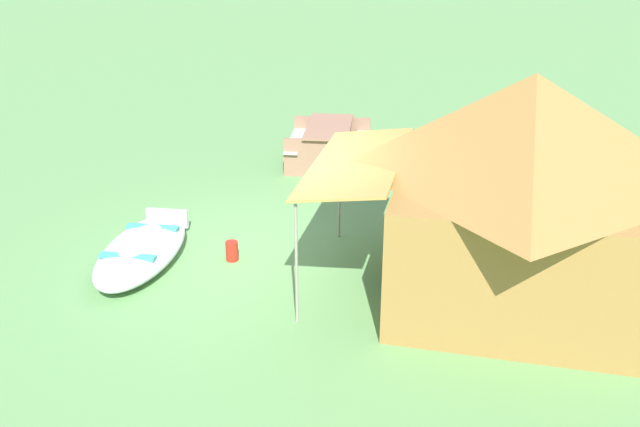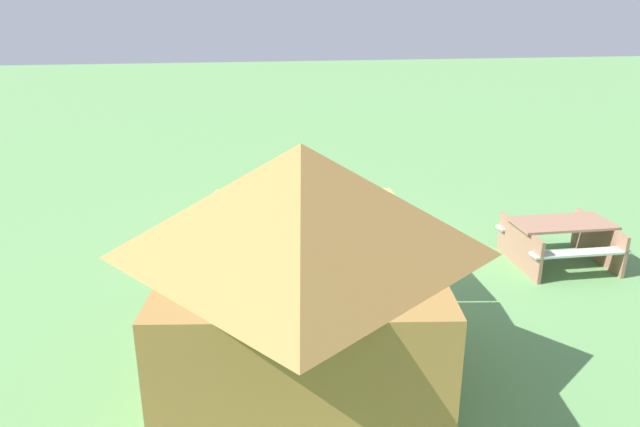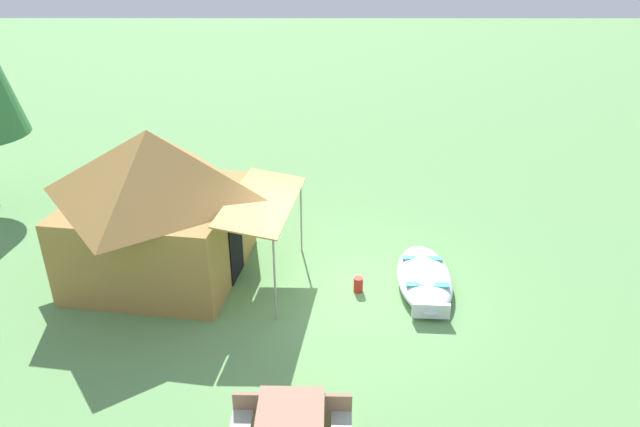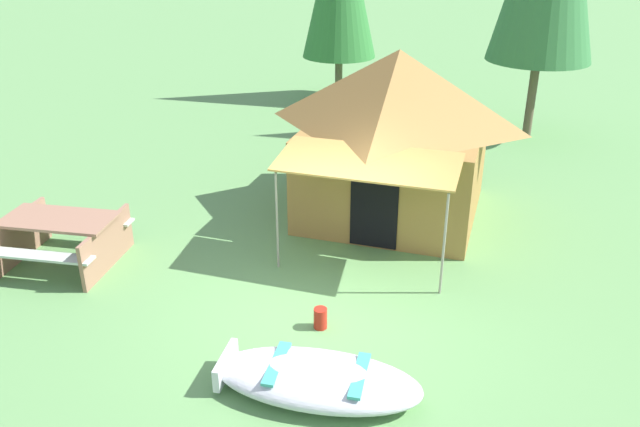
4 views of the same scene
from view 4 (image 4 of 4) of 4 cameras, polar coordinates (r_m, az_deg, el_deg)
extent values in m
plane|color=#629856|center=(8.83, 0.45, -8.47)|extent=(80.00, 80.00, 0.00)
ellipsoid|color=silver|center=(7.36, -0.21, -14.55)|extent=(2.40, 1.14, 0.37)
ellipsoid|color=#48484C|center=(7.34, -0.21, -14.37)|extent=(2.21, 1.01, 0.13)
cube|color=teal|center=(7.21, 3.54, -14.15)|extent=(0.18, 0.77, 0.04)
cube|color=teal|center=(7.37, -3.87, -13.14)|extent=(0.18, 0.77, 0.04)
cube|color=silver|center=(7.61, -8.38, -13.15)|extent=(0.12, 0.65, 0.28)
cube|color=#A0763B|center=(11.36, 6.57, 3.93)|extent=(3.31, 3.34, 1.62)
pyramid|color=#A0763B|center=(10.93, 6.95, 11.02)|extent=(3.58, 3.61, 1.27)
cube|color=black|center=(10.07, 4.82, 0.36)|extent=(0.76, 0.14, 1.30)
cube|color=#C19146|center=(9.19, 4.24, 4.60)|extent=(2.76, 1.50, 0.18)
cylinder|color=gray|center=(8.95, 10.96, -2.75)|extent=(0.04, 0.04, 1.54)
cylinder|color=gray|center=(9.47, -3.83, -0.69)|extent=(0.04, 0.04, 1.54)
cube|color=#9B6F57|center=(10.36, -22.24, -0.47)|extent=(1.68, 0.86, 0.04)
cube|color=#B8C7B6|center=(10.02, -23.81, -3.46)|extent=(1.67, 0.29, 0.04)
cube|color=#B8C7B6|center=(10.96, -20.34, -0.41)|extent=(1.67, 0.29, 0.04)
cube|color=#9B6F57|center=(10.92, -25.19, -1.95)|extent=(0.09, 1.53, 0.72)
cube|color=#9B6F57|center=(10.16, -18.39, -2.73)|extent=(0.09, 1.53, 0.72)
cube|color=blue|center=(10.73, 1.26, -1.05)|extent=(0.59, 0.57, 0.31)
cylinder|color=red|center=(8.39, 0.04, -9.29)|extent=(0.25, 0.25, 0.28)
cylinder|color=brown|center=(18.80, 1.67, 11.96)|extent=(0.21, 0.21, 1.23)
cylinder|color=brown|center=(16.19, 18.26, 9.65)|extent=(0.20, 0.20, 1.83)
camera|label=1|loc=(11.78, 53.08, 14.68)|focal=40.26mm
camera|label=2|loc=(16.61, 11.53, 22.39)|focal=33.42mm
camera|label=3|loc=(12.57, -48.24, 22.33)|focal=31.97mm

